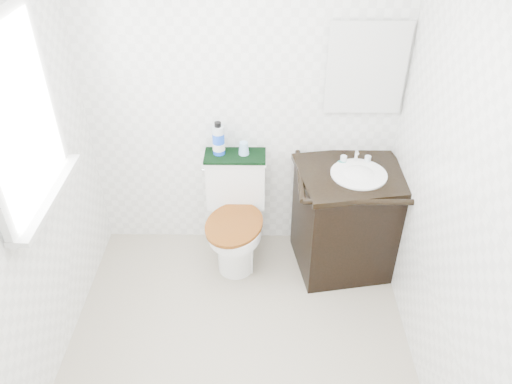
{
  "coord_description": "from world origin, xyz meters",
  "views": [
    {
      "loc": [
        0.14,
        -1.94,
        2.67
      ],
      "look_at": [
        0.1,
        0.75,
        0.76
      ],
      "focal_mm": 35.0,
      "sensor_mm": 36.0,
      "label": 1
    }
  ],
  "objects_px": {
    "mouthwash_bottle": "(218,140)",
    "cup": "(244,148)",
    "vanity": "(348,217)",
    "trash_bin": "(238,255)",
    "toilet": "(236,219)"
  },
  "relations": [
    {
      "from": "toilet",
      "to": "vanity",
      "type": "xyz_separation_m",
      "value": [
        0.82,
        -0.06,
        0.07
      ]
    },
    {
      "from": "trash_bin",
      "to": "toilet",
      "type": "bearing_deg",
      "value": 97.79
    },
    {
      "from": "vanity",
      "to": "mouthwash_bottle",
      "type": "relative_size",
      "value": 3.74
    },
    {
      "from": "vanity",
      "to": "trash_bin",
      "type": "bearing_deg",
      "value": -172.59
    },
    {
      "from": "trash_bin",
      "to": "mouthwash_bottle",
      "type": "bearing_deg",
      "value": 113.83
    },
    {
      "from": "mouthwash_bottle",
      "to": "cup",
      "type": "xyz_separation_m",
      "value": [
        0.18,
        -0.01,
        -0.07
      ]
    },
    {
      "from": "mouthwash_bottle",
      "to": "toilet",
      "type": "bearing_deg",
      "value": -51.43
    },
    {
      "from": "cup",
      "to": "mouthwash_bottle",
      "type": "bearing_deg",
      "value": 178.37
    },
    {
      "from": "vanity",
      "to": "mouthwash_bottle",
      "type": "height_order",
      "value": "mouthwash_bottle"
    },
    {
      "from": "toilet",
      "to": "cup",
      "type": "relative_size",
      "value": 8.84
    },
    {
      "from": "toilet",
      "to": "mouthwash_bottle",
      "type": "relative_size",
      "value": 3.34
    },
    {
      "from": "toilet",
      "to": "cup",
      "type": "xyz_separation_m",
      "value": [
        0.06,
        0.14,
        0.53
      ]
    },
    {
      "from": "toilet",
      "to": "trash_bin",
      "type": "distance_m",
      "value": 0.27
    },
    {
      "from": "mouthwash_bottle",
      "to": "cup",
      "type": "distance_m",
      "value": 0.19
    },
    {
      "from": "cup",
      "to": "trash_bin",
      "type": "bearing_deg",
      "value": -97.47
    }
  ]
}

